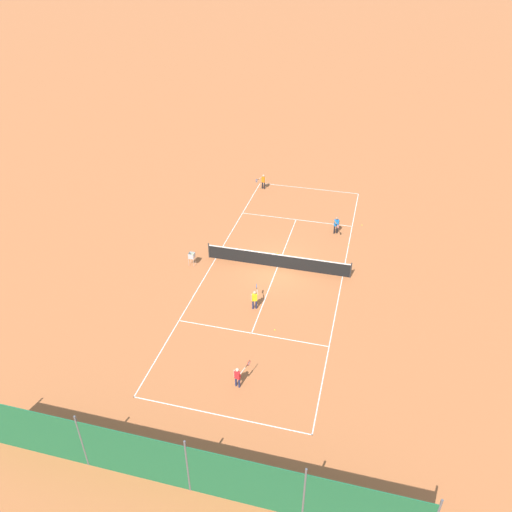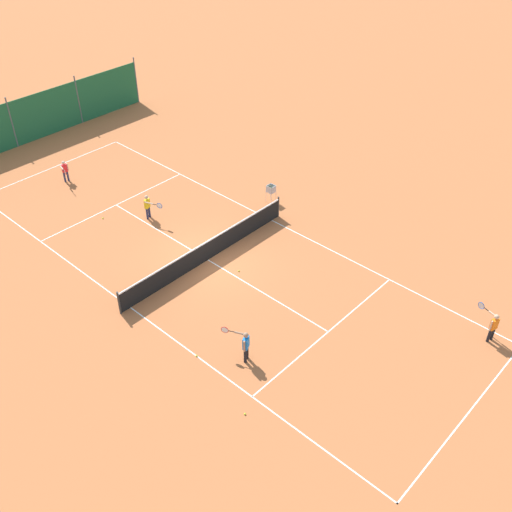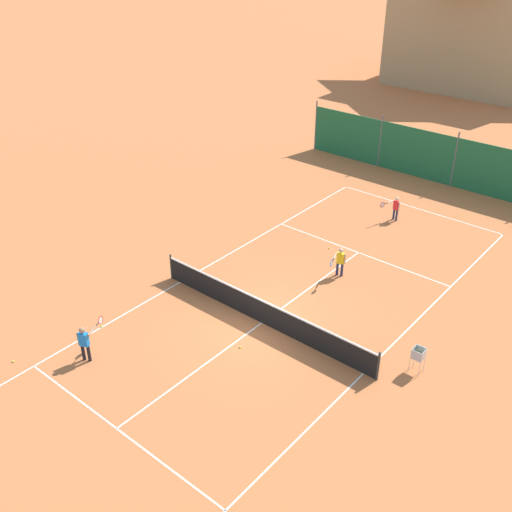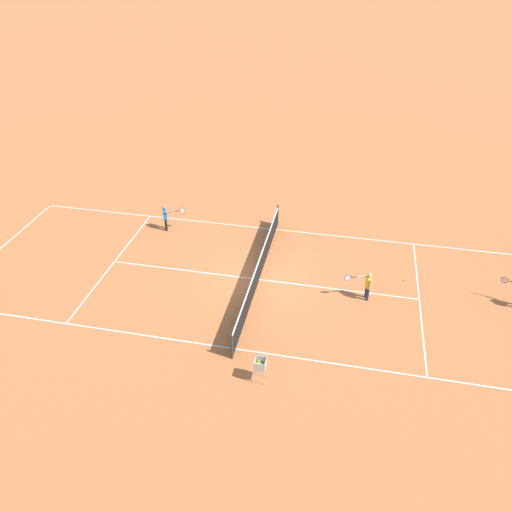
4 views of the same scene
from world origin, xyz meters
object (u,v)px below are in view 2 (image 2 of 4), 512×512
object	(u,v)px
tennis_net	(207,250)
player_near_service	(493,325)
ball_hopper	(271,190)
tennis_ball_alley_left	(239,271)
tennis_ball_alley_right	(245,414)
tennis_ball_near_corner	(103,218)
player_far_baseline	(148,205)
tennis_ball_mid_court	(197,356)
player_near_baseline	(245,344)
player_far_service	(65,170)

from	to	relation	value
tennis_net	player_near_service	distance (m)	11.47
ball_hopper	tennis_ball_alley_left	bearing A→B (deg)	-152.17
tennis_ball_alley_right	tennis_ball_near_corner	distance (m)	13.11
player_far_baseline	tennis_ball_mid_court	world-z (taller)	player_far_baseline
player_near_baseline	ball_hopper	size ratio (longest dim) A/B	1.45
ball_hopper	player_near_baseline	bearing A→B (deg)	-143.46
tennis_net	player_near_service	world-z (taller)	player_near_service
tennis_ball_mid_court	tennis_ball_alley_left	xyz separation A→B (m)	(4.43, 2.22, 0.00)
tennis_net	player_near_service	xyz separation A→B (m)	(3.61, -10.89, 0.22)
player_far_service	tennis_ball_near_corner	bearing A→B (deg)	-100.94
tennis_ball_mid_court	tennis_ball_alley_right	bearing A→B (deg)	-102.60
player_near_baseline	tennis_ball_near_corner	bearing A→B (deg)	80.10
player_far_service	tennis_ball_mid_court	size ratio (longest dim) A/B	17.46
player_far_baseline	player_far_service	distance (m)	5.79
player_near_baseline	tennis_ball_alley_left	xyz separation A→B (m)	(3.38, 3.57, -0.72)
player_near_baseline	ball_hopper	xyz separation A→B (m)	(8.36, 6.20, -0.09)
player_far_baseline	tennis_ball_alley_left	xyz separation A→B (m)	(-0.05, -5.84, -0.68)
player_far_service	tennis_ball_mid_court	xyz separation A→B (m)	(-3.78, -13.80, -0.64)
tennis_net	tennis_ball_alley_left	world-z (taller)	tennis_net
player_near_service	player_far_baseline	bearing A→B (deg)	102.02
player_far_baseline	tennis_ball_alley_left	bearing A→B (deg)	-90.49
player_near_baseline	player_far_service	size ratio (longest dim) A/B	1.12
player_near_baseline	tennis_ball_alley_left	world-z (taller)	player_near_baseline
tennis_net	ball_hopper	distance (m)	5.42
player_far_baseline	tennis_ball_near_corner	distance (m)	2.28
player_far_service	tennis_ball_near_corner	size ratio (longest dim) A/B	17.46
tennis_ball_alley_right	ball_hopper	bearing A→B (deg)	37.81
player_far_baseline	tennis_net	bearing A→B (deg)	-94.91
tennis_ball_alley_left	ball_hopper	size ratio (longest dim) A/B	0.07
tennis_ball_near_corner	ball_hopper	world-z (taller)	ball_hopper
player_near_service	tennis_ball_alley_right	xyz separation A→B (m)	(-8.38, 4.17, -0.69)
player_far_service	ball_hopper	xyz separation A→B (m)	(5.64, -8.95, -0.02)
player_near_baseline	tennis_ball_alley_left	bearing A→B (deg)	46.55
player_far_baseline	tennis_ball_alley_right	bearing A→B (deg)	-115.02
player_near_service	tennis_ball_near_corner	world-z (taller)	player_near_service
tennis_ball_near_corner	ball_hopper	distance (m)	8.05
player_near_baseline	player_far_baseline	size ratio (longest dim) A/B	1.07
ball_hopper	player_far_baseline	bearing A→B (deg)	147.02
player_far_baseline	player_near_service	xyz separation A→B (m)	(3.24, -15.20, 0.02)
player_far_baseline	tennis_ball_alley_left	world-z (taller)	player_far_baseline
player_near_baseline	tennis_ball_alley_right	bearing A→B (deg)	-136.60
player_far_service	tennis_ball_near_corner	world-z (taller)	player_far_service
player_far_baseline	tennis_ball_alley_left	distance (m)	5.88
tennis_ball_mid_court	tennis_ball_alley_right	size ratio (longest dim) A/B	1.00
tennis_ball_alley_left	player_far_baseline	bearing A→B (deg)	89.51
tennis_net	tennis_ball_mid_court	bearing A→B (deg)	-137.66
player_near_baseline	tennis_ball_alley_left	distance (m)	4.96
tennis_ball_near_corner	tennis_net	bearing A→B (deg)	-79.02
player_near_service	player_far_service	bearing A→B (deg)	100.66
tennis_ball_mid_court	tennis_ball_near_corner	xyz separation A→B (m)	(2.97, 9.63, 0.00)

